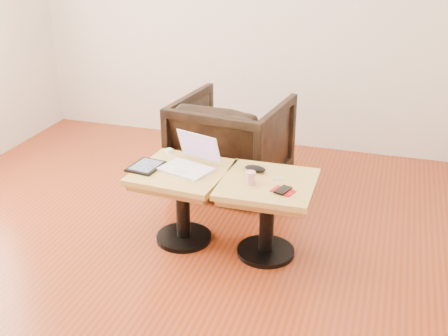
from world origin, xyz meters
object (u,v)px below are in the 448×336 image
(striped_cup, at_px, (250,178))
(laptop, at_px, (190,162))
(side_table_left, at_px, (182,188))
(side_table_right, at_px, (267,200))
(armchair, at_px, (232,143))

(striped_cup, bearing_deg, laptop, 165.72)
(side_table_left, relative_size, striped_cup, 7.64)
(laptop, bearing_deg, side_table_right, 12.84)
(side_table_left, xyz_separation_m, armchair, (0.07, 0.91, -0.02))
(striped_cup, height_order, armchair, armchair)
(side_table_right, relative_size, laptop, 1.49)
(side_table_left, distance_m, side_table_right, 0.58)
(side_table_right, distance_m, laptop, 0.56)
(armchair, bearing_deg, striped_cup, 120.13)
(laptop, height_order, striped_cup, laptop)
(side_table_left, distance_m, laptop, 0.19)
(side_table_right, xyz_separation_m, armchair, (-0.51, 0.92, -0.02))
(side_table_right, relative_size, armchair, 0.70)
(side_table_left, relative_size, side_table_right, 1.06)
(side_table_right, bearing_deg, striped_cup, -146.27)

